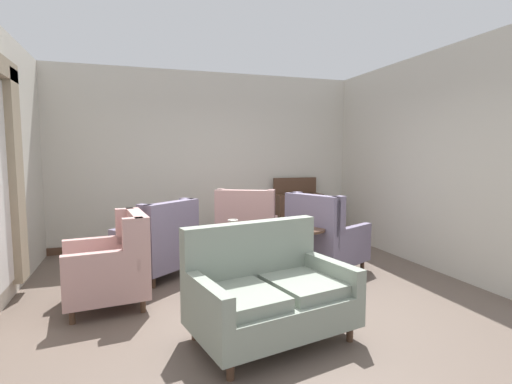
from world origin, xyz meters
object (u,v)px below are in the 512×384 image
armchair_foreground_right (247,231)px  armchair_near_sideboard (160,245)px  coffee_table (239,255)px  armchair_far_left (112,266)px  side_table (302,249)px  porcelain_vase (233,234)px  sideboard (298,214)px  settee (268,293)px  armchair_back_corner (324,240)px

armchair_foreground_right → armchair_near_sideboard: 1.38m
coffee_table → armchair_far_left: (-1.40, -0.02, 0.00)m
coffee_table → armchair_near_sideboard: armchair_near_sideboard is taller
armchair_near_sideboard → side_table: size_ratio=1.68×
coffee_table → porcelain_vase: bearing=136.2°
armchair_near_sideboard → sideboard: (2.59, 1.39, 0.07)m
side_table → settee: bearing=-125.4°
porcelain_vase → armchair_back_corner: (1.36, 0.29, -0.23)m
settee → armchair_near_sideboard: size_ratio=1.30×
armchair_far_left → settee: bearing=41.1°
armchair_near_sideboard → armchair_far_left: bearing=16.6°
coffee_table → armchair_near_sideboard: bearing=136.7°
armchair_foreground_right → side_table: size_ratio=1.64×
armchair_far_left → armchair_near_sideboard: bearing=139.3°
armchair_far_left → sideboard: bearing=118.2°
coffee_table → porcelain_vase: porcelain_vase is taller
armchair_near_sideboard → settee: bearing=71.6°
settee → side_table: bearing=42.6°
coffee_table → porcelain_vase: 0.26m
armchair_back_corner → side_table: armchair_back_corner is taller
sideboard → porcelain_vase: bearing=-130.0°
settee → sideboard: size_ratio=1.29×
settee → porcelain_vase: bearing=77.5°
armchair_foreground_right → sideboard: sideboard is taller
sideboard → armchair_far_left: bearing=-144.9°
armchair_foreground_right → sideboard: bearing=-117.6°
coffee_table → sideboard: bearing=51.6°
armchair_near_sideboard → armchair_far_left: size_ratio=1.17×
armchair_foreground_right → side_table: bearing=133.4°
settee → armchair_foreground_right: armchair_foreground_right is taller
porcelain_vase → sideboard: sideboard is taller
armchair_near_sideboard → sideboard: 2.94m
armchair_near_sideboard → sideboard: size_ratio=0.99×
coffee_table → armchair_back_corner: (1.30, 0.34, 0.02)m
porcelain_vase → armchair_near_sideboard: size_ratio=0.27×
settee → armchair_back_corner: (1.37, 1.56, 0.04)m
armchair_near_sideboard → armchair_back_corner: armchair_back_corner is taller
armchair_far_left → armchair_foreground_right: bearing=116.5°
sideboard → coffee_table: bearing=-128.4°
coffee_table → armchair_far_left: size_ratio=0.83×
armchair_foreground_right → armchair_back_corner: (0.84, -0.87, -0.00)m
porcelain_vase → armchair_far_left: bearing=-177.0°
porcelain_vase → armchair_foreground_right: armchair_foreground_right is taller
armchair_far_left → sideboard: (3.14, 2.21, 0.08)m
side_table → armchair_back_corner: bearing=30.7°
porcelain_vase → sideboard: 2.80m
armchair_far_left → porcelain_vase: bearing=86.0°
side_table → armchair_foreground_right: bearing=108.5°
armchair_foreground_right → porcelain_vase: bearing=90.7°
settee → side_table: size_ratio=2.19×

